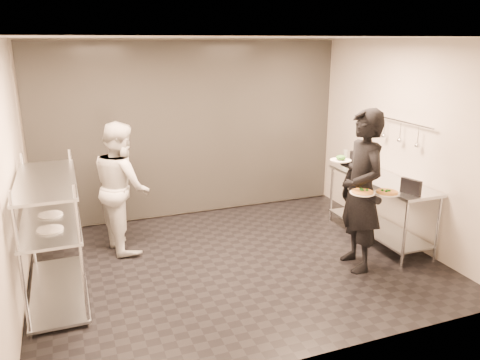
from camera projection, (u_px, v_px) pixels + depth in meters
name	position (u px, v px, depth m)	size (l,w,h in m)	color
room_shell	(208.00, 140.00, 6.71)	(5.00, 4.00, 2.80)	black
pass_rack	(52.00, 231.00, 5.11)	(0.60, 1.60, 1.50)	silver
prep_counter	(380.00, 198.00, 6.62)	(0.60, 1.80, 0.92)	silver
utensil_rail	(401.00, 133.00, 6.44)	(0.07, 1.20, 0.31)	silver
waiter	(361.00, 191.00, 5.70)	(0.73, 0.48, 2.01)	black
chef	(122.00, 187.00, 6.28)	(0.86, 0.67, 1.77)	silver
pizza_plate_near	(362.00, 192.00, 5.46)	(0.29, 0.29, 0.05)	white
pizza_plate_far	(387.00, 192.00, 5.56)	(0.29, 0.29, 0.05)	white
salad_plate	(341.00, 159.00, 5.83)	(0.26, 0.26, 0.07)	white
pos_monitor	(411.00, 187.00, 5.82)	(0.05, 0.27, 0.20)	black
bottle_green	(345.00, 157.00, 7.19)	(0.07, 0.07, 0.24)	gray
bottle_clear	(352.00, 158.00, 7.24)	(0.06, 0.06, 0.20)	gray
bottle_dark	(352.00, 158.00, 7.23)	(0.06, 0.06, 0.21)	black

